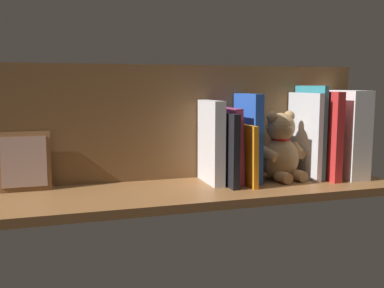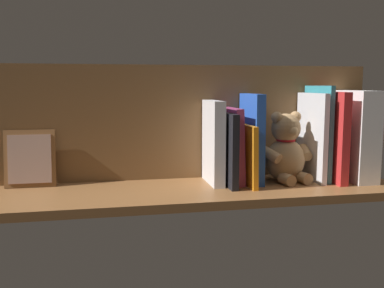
{
  "view_description": "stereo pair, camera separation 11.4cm",
  "coord_description": "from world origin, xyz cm",
  "views": [
    {
      "loc": [
        33.4,
        107.87,
        26.86
      ],
      "look_at": [
        0.0,
        0.0,
        11.6
      ],
      "focal_mm": 41.04,
      "sensor_mm": 36.0,
      "label": 1
    },
    {
      "loc": [
        22.37,
        110.69,
        26.86
      ],
      "look_at": [
        0.0,
        0.0,
        11.6
      ],
      "focal_mm": 41.04,
      "sensor_mm": 36.0,
      "label": 2
    }
  ],
  "objects": [
    {
      "name": "shelf_back_panel",
      "position": [
        0.0,
        -12.83,
        16.22
      ],
      "size": [
        111.8,
        1.5,
        32.44
      ],
      "primitive_type": "cube",
      "color": "brown",
      "rests_on": "ground_plane"
    },
    {
      "name": "book_4",
      "position": [
        -17.74,
        -4.22,
        12.22
      ],
      "size": [
        2.64,
        14.92,
        24.45
      ],
      "primitive_type": "cube",
      "rotation": [
        0.0,
        0.01,
        0.0
      ],
      "color": "blue",
      "rests_on": "ground_plane"
    },
    {
      "name": "book_3",
      "position": [
        -35.22,
        -3.32,
        12.3
      ],
      "size": [
        1.46,
        16.73,
        24.59
      ],
      "primitive_type": "cube",
      "color": "silver",
      "rests_on": "ground_plane"
    },
    {
      "name": "book_6",
      "position": [
        -12.64,
        -4.54,
        10.29
      ],
      "size": [
        2.87,
        14.28,
        20.65
      ],
      "primitive_type": "cube",
      "rotation": [
        0.0,
        0.04,
        0.0
      ],
      "color": "#B23F72",
      "rests_on": "ground_plane"
    },
    {
      "name": "book_7",
      "position": [
        -9.98,
        -2.61,
        9.73
      ],
      "size": [
        1.86,
        18.14,
        19.46
      ],
      "primitive_type": "cube",
      "rotation": [
        0.0,
        0.0,
        0.0
      ],
      "color": "black",
      "rests_on": "ground_plane"
    },
    {
      "name": "book_0",
      "position": [
        -42.5,
        -4.93,
        8.17
      ],
      "size": [
        1.86,
        13.5,
        16.37
      ],
      "primitive_type": "cube",
      "rotation": [
        0.0,
        -0.03,
        0.0
      ],
      "color": "black",
      "rests_on": "ground_plane"
    },
    {
      "name": "picture_frame_leaning",
      "position": [
        41.71,
        -9.65,
        7.54
      ],
      "size": [
        13.0,
        3.53,
        15.25
      ],
      "color": "brown",
      "rests_on": "ground_plane"
    },
    {
      "name": "ground_plane",
      "position": [
        0.0,
        0.0,
        -1.1
      ],
      "size": [
        111.8,
        30.16,
        2.2
      ],
      "primitive_type": "cube",
      "color": "brown"
    },
    {
      "name": "book_1",
      "position": [
        -39.88,
        -2.23,
        12.48
      ],
      "size": [
        2.37,
        18.89,
        24.96
      ],
      "primitive_type": "cube",
      "color": "red",
      "rests_on": "ground_plane"
    },
    {
      "name": "book_8",
      "position": [
        -6.84,
        -4.41,
        11.33
      ],
      "size": [
        3.02,
        14.53,
        22.67
      ],
      "primitive_type": "cube",
      "color": "silver",
      "rests_on": "ground_plane"
    },
    {
      "name": "dictionary_thick_white",
      "position": [
        -47.12,
        -2.05,
        12.64
      ],
      "size": [
        6.38,
        19.07,
        25.28
      ],
      "primitive_type": "cube",
      "color": "white",
      "rests_on": "ground_plane"
    },
    {
      "name": "book_2",
      "position": [
        -37.32,
        -3.85,
        13.32
      ],
      "size": [
        1.34,
        15.66,
        26.64
      ],
      "primitive_type": "cube",
      "rotation": [
        0.0,
        0.0,
        0.0
      ],
      "color": "teal",
      "rests_on": "ground_plane"
    },
    {
      "name": "teddy_bear",
      "position": [
        -27.31,
        -2.7,
        8.62
      ],
      "size": [
        15.61,
        13.96,
        19.58
      ],
      "rotation": [
        0.0,
        0.0,
        0.19
      ],
      "color": "tan",
      "rests_on": "ground_plane"
    },
    {
      "name": "book_5",
      "position": [
        -15.08,
        -2.28,
        8.16
      ],
      "size": [
        1.67,
        18.81,
        16.35
      ],
      "primitive_type": "cube",
      "rotation": [
        0.0,
        0.02,
        0.0
      ],
      "color": "orange",
      "rests_on": "ground_plane"
    }
  ]
}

